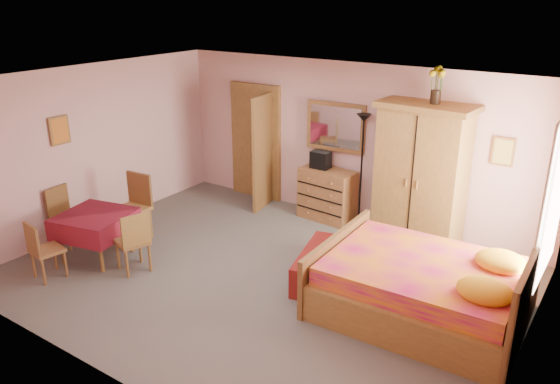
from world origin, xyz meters
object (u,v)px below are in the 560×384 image
Objects in this scene: dining_table at (97,236)px; floor_lamp at (361,171)px; wall_mirror at (336,127)px; chair_east at (132,241)px; bench at (320,265)px; chair_south at (47,250)px; sunflower_vase at (437,85)px; chair_west at (68,217)px; chair_north at (131,209)px; stereo at (321,160)px; chest_of_drawers at (327,195)px; wardrobe at (421,176)px; bed at (423,272)px.

floor_lamp is at bearing 50.69° from dining_table.
wall_mirror reaches higher than chair_east.
chair_south reaches higher than bench.
sunflower_vase is 4.69m from chair_east.
sunflower_vase reaches higher than dining_table.
bench is (0.94, -2.06, -1.34)m from wall_mirror.
chair_west reaches higher than chair_south.
chair_west is (-0.67, 0.80, 0.03)m from chair_south.
bench is 1.39× the size of chair_west.
chair_south is 1.10m from chair_east.
chair_north reaches higher than chair_south.
wall_mirror is 1.15× the size of chair_west.
stereo is (-0.15, -0.19, -0.54)m from wall_mirror.
chair_south is at bearing 153.91° from chair_east.
floor_lamp reaches higher than chair_south.
dining_table is 1.13× the size of chair_south.
wall_mirror is 0.85m from floor_lamp.
stereo reaches higher than chair_north.
floor_lamp is at bearing -18.36° from wall_mirror.
chest_of_drawers is 1.13× the size of chair_south.
stereo is at bearing 72.59° from chair_south.
sunflower_vase is at bearing 4.12° from chest_of_drawers.
stereo is at bearing 178.98° from chest_of_drawers.
chair_south is (-2.08, -3.84, -0.03)m from chest_of_drawers.
dining_table is (-2.02, -3.30, -1.21)m from wall_mirror.
wardrobe is at bearing 3.23° from chest_of_drawers.
wall_mirror reaches higher than dining_table.
stereo is 0.33× the size of dining_table.
chair_east is (-2.25, -1.21, 0.23)m from bench.
floor_lamp reaches higher than bed.
stereo is (-0.15, 0.02, 0.58)m from chest_of_drawers.
wardrobe is 2.63× the size of chair_south.
wall_mirror reaches higher than chair_west.
chair_east is (-3.65, -1.19, -0.11)m from bed.
chest_of_drawers is 0.39× the size of bed.
chair_east is at bearing -151.65° from bench.
chair_south is at bearing -134.60° from sunflower_vase.
wall_mirror reaches higher than chest_of_drawers.
wardrobe is 2.43× the size of chair_west.
wardrobe is at bearing 111.08° from bed.
chair_north is (-1.92, -2.41, -0.50)m from stereo.
dining_table is 1.04× the size of chair_west.
wall_mirror is at bearing 94.95° from chest_of_drawers.
stereo is at bearing 132.58° from chair_west.
chest_of_drawers is 0.90× the size of wall_mirror.
wall_mirror is 1.17× the size of chair_east.
chair_north is 1.16× the size of chair_west.
floor_lamp is at bearing 126.12° from chair_west.
chair_north is at bearing -128.47° from stereo.
bench is at bearing -78.89° from floor_lamp.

